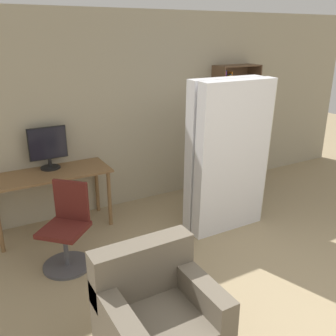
# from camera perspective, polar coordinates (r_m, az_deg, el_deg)

# --- Properties ---
(wall_back) EXTENTS (8.00, 0.06, 2.70)m
(wall_back) POSITION_cam_1_polar(r_m,az_deg,el_deg) (5.44, -3.61, 8.74)
(wall_back) COLOR tan
(wall_back) RESTS_ON ground
(desk) EXTENTS (1.45, 0.60, 0.78)m
(desk) POSITION_cam_1_polar(r_m,az_deg,el_deg) (4.86, -17.47, -1.81)
(desk) COLOR brown
(desk) RESTS_ON ground
(monitor) EXTENTS (0.47, 0.25, 0.54)m
(monitor) POSITION_cam_1_polar(r_m,az_deg,el_deg) (4.89, -17.81, 3.12)
(monitor) COLOR black
(monitor) RESTS_ON desk
(office_chair) EXTENTS (0.62, 0.62, 0.93)m
(office_chair) POSITION_cam_1_polar(r_m,az_deg,el_deg) (4.20, -15.11, -9.62)
(office_chair) COLOR #4C4C51
(office_chair) RESTS_ON ground
(bookshelf) EXTENTS (0.72, 0.33, 1.94)m
(bookshelf) POSITION_cam_1_polar(r_m,az_deg,el_deg) (6.14, 9.10, 5.76)
(bookshelf) COLOR brown
(bookshelf) RESTS_ON ground
(mattress_near) EXTENTS (1.01, 0.24, 1.91)m
(mattress_near) POSITION_cam_1_polar(r_m,az_deg,el_deg) (4.62, 9.88, 1.39)
(mattress_near) COLOR silver
(mattress_near) RESTS_ON ground
(mattress_far) EXTENTS (1.01, 0.21, 1.91)m
(mattress_far) POSITION_cam_1_polar(r_m,az_deg,el_deg) (4.78, 8.27, 2.09)
(mattress_far) COLOR silver
(mattress_far) RESTS_ON ground
(armchair) EXTENTS (0.85, 0.80, 0.85)m
(armchair) POSITION_cam_1_polar(r_m,az_deg,el_deg) (3.13, -1.68, -21.68)
(armchair) COLOR #665B4C
(armchair) RESTS_ON ground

